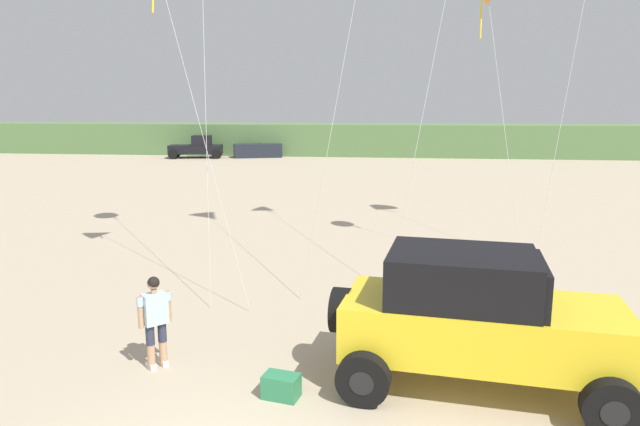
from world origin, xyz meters
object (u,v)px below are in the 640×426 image
jeep (478,317)px  distant_pickup (197,147)px  cooler_box (281,386)px  person_watching (155,317)px  distant_sedan (258,151)px

jeep → distant_pickup: jeep is taller
jeep → cooler_box: (-3.08, -0.77, -1.01)m
cooler_box → distant_pickup: 43.14m
cooler_box → distant_pickup: bearing=122.6°
jeep → distant_pickup: size_ratio=1.02×
distant_pickup → person_watching: bearing=-71.6°
jeep → distant_pickup: (-18.57, 39.48, -0.26)m
cooler_box → distant_sedan: 42.71m
distant_pickup → distant_sedan: size_ratio=1.16×
jeep → distant_sedan: jeep is taller
person_watching → distant_sedan: 41.45m
person_watching → distant_pickup: (-13.12, 39.50, 0.00)m
jeep → person_watching: jeep is taller
distant_pickup → distant_sedan: 5.31m
person_watching → cooler_box: size_ratio=2.98×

